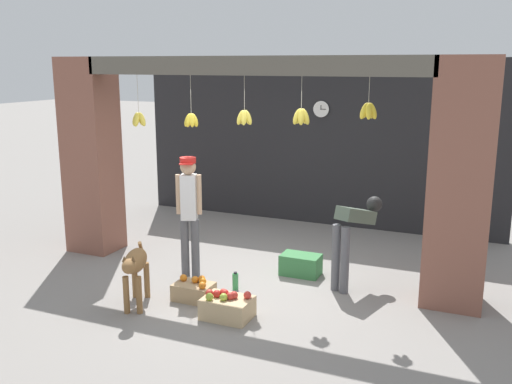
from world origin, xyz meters
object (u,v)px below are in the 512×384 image
at_px(fruit_crate_oranges, 194,290).
at_px(fruit_crate_apples, 227,306).
at_px(wall_clock, 321,109).
at_px(shopkeeper, 189,208).
at_px(produce_box_green, 301,265).
at_px(dog, 135,266).
at_px(worker_stooping, 353,230).
at_px(water_bottle, 235,281).

bearing_deg(fruit_crate_oranges, fruit_crate_apples, -26.46).
relative_size(fruit_crate_oranges, wall_clock, 1.59).
height_order(shopkeeper, produce_box_green, shopkeeper).
height_order(dog, shopkeeper, shopkeeper).
height_order(worker_stooping, fruit_crate_oranges, worker_stooping).
distance_m(produce_box_green, water_bottle, 1.02).
relative_size(fruit_crate_oranges, produce_box_green, 0.89).
bearing_deg(water_bottle, produce_box_green, 54.39).
height_order(fruit_crate_oranges, fruit_crate_apples, fruit_crate_apples).
relative_size(worker_stooping, produce_box_green, 2.13).
xyz_separation_m(shopkeeper, fruit_crate_oranges, (0.43, -0.67, -0.84)).
bearing_deg(worker_stooping, wall_clock, 138.04).
relative_size(dog, wall_clock, 2.88).
xyz_separation_m(fruit_crate_oranges, water_bottle, (0.33, 0.49, -0.01)).
bearing_deg(fruit_crate_apples, dog, -172.78).
bearing_deg(fruit_crate_apples, wall_clock, 92.81).
distance_m(shopkeeper, wall_clock, 3.47).
height_order(produce_box_green, wall_clock, wall_clock).
height_order(dog, produce_box_green, dog).
bearing_deg(fruit_crate_apples, produce_box_green, 78.48).
bearing_deg(shopkeeper, worker_stooping, 174.27).
bearing_deg(wall_clock, fruit_crate_apples, -87.19).
relative_size(dog, produce_box_green, 1.61).
relative_size(worker_stooping, fruit_crate_oranges, 2.39).
distance_m(dog, wall_clock, 4.66).
distance_m(fruit_crate_apples, wall_clock, 4.58).
bearing_deg(fruit_crate_oranges, produce_box_green, 54.95).
height_order(fruit_crate_apples, produce_box_green, fruit_crate_apples).
xyz_separation_m(fruit_crate_oranges, wall_clock, (0.39, 3.86, 1.94)).
bearing_deg(water_bottle, shopkeeper, 166.60).
xyz_separation_m(water_bottle, wall_clock, (0.06, 3.37, 1.94)).
height_order(dog, fruit_crate_oranges, dog).
bearing_deg(dog, worker_stooping, 103.55).
relative_size(dog, fruit_crate_oranges, 1.81).
distance_m(dog, water_bottle, 1.32).
bearing_deg(worker_stooping, dog, -120.83).
bearing_deg(fruit_crate_apples, worker_stooping, 54.27).
height_order(produce_box_green, water_bottle, produce_box_green).
height_order(shopkeeper, water_bottle, shopkeeper).
relative_size(water_bottle, wall_clock, 0.80).
bearing_deg(dog, shopkeeper, 151.54).
distance_m(produce_box_green, wall_clock, 3.22).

